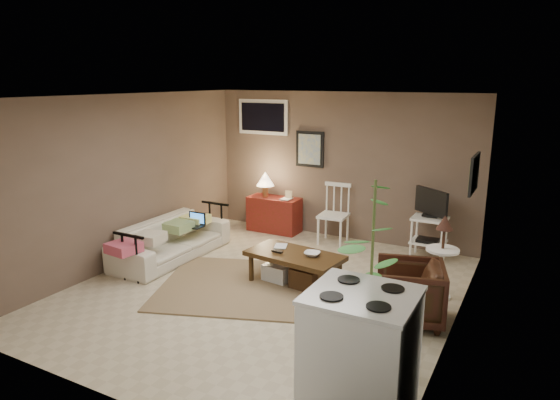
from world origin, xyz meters
The scene contains 20 objects.
floor centered at (0.00, 0.00, 0.00)m, with size 5.00×5.00×0.00m, color #C1B293.
art_back centered at (-0.55, 2.48, 1.45)m, with size 0.50×0.03×0.60m, color black.
art_right centered at (2.23, 1.05, 1.52)m, with size 0.03×0.60×0.45m, color black.
window centered at (-1.45, 2.48, 1.95)m, with size 0.96×0.03×0.60m, color white.
rug centered at (-0.21, 0.00, 0.01)m, with size 2.27×1.81×0.02m, color #8B6D51.
coffee_table centered at (0.25, 0.31, 0.26)m, with size 1.28×0.77×0.46m.
sofa centered at (-1.80, 0.36, 0.38)m, with size 1.95×0.57×0.76m, color beige.
sofa_pillows centered at (-1.75, 0.14, 0.47)m, with size 0.37×1.86×0.13m, color beige, non-canonical shape.
sofa_end_rails centered at (-1.69, 0.36, 0.33)m, with size 0.52×1.95×0.66m, color black, non-canonical shape.
laptop centered at (-1.61, 0.70, 0.49)m, with size 0.30×0.22×0.20m.
red_console centered at (-1.13, 2.25, 0.36)m, with size 0.91×0.40×1.05m.
spindle_chair centered at (0.04, 2.16, 0.45)m, with size 0.46×0.46×0.96m.
tv_stand centered at (1.55, 2.14, 0.56)m, with size 0.54×0.40×1.05m.
side_table centered at (1.98, 0.82, 0.64)m, with size 0.39×0.39×1.04m.
armchair centered at (1.79, 0.04, 0.37)m, with size 0.71×0.67×0.73m, color black.
potted_plant centered at (1.66, -0.94, 0.94)m, with size 0.44×0.44×1.77m.
stove centered at (1.84, -1.72, 0.52)m, with size 0.80×0.75×1.05m.
bowl centered at (0.49, 0.34, 0.53)m, with size 0.20×0.05×0.20m, color #3A240F.
book_table centered at (-0.09, 0.42, 0.54)m, with size 0.16×0.02×0.22m, color #3A240F.
book_console centered at (-0.94, 2.22, 0.72)m, with size 0.17×0.02×0.23m, color #3A240F.
Camera 1 is at (2.93, -5.06, 2.60)m, focal length 32.00 mm.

